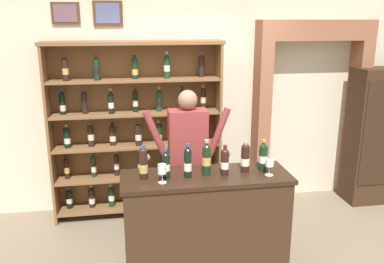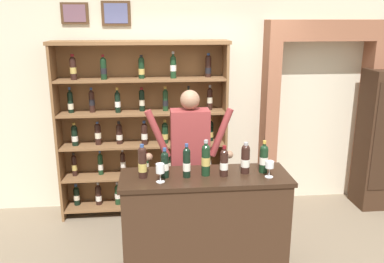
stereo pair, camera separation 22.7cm
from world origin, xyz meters
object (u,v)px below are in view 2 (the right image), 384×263
at_px(tasting_bottle_riserva, 165,164).
at_px(wine_glass_right, 270,166).
at_px(tasting_bottle_brunello, 142,162).
at_px(tasting_bottle_rosso, 245,158).
at_px(tasting_bottle_prosecco, 264,158).
at_px(wine_glass_spare, 160,169).
at_px(wine_shelf, 143,127).
at_px(tasting_counter, 205,225).
at_px(tasting_bottle_vin_santo, 187,162).
at_px(tasting_bottle_chianti, 224,162).
at_px(tasting_bottle_bianco, 206,159).
at_px(shopkeeper, 190,153).

xyz_separation_m(tasting_bottle_riserva, wine_glass_right, (0.94, -0.09, -0.02)).
relative_size(tasting_bottle_brunello, wine_glass_right, 2.07).
height_order(tasting_bottle_rosso, tasting_bottle_prosecco, tasting_bottle_prosecco).
distance_m(tasting_bottle_brunello, tasting_bottle_rosso, 0.94).
bearing_deg(wine_glass_spare, wine_shelf, 96.62).
distance_m(wine_shelf, wine_glass_spare, 1.50).
relative_size(tasting_counter, tasting_bottle_vin_santo, 4.95).
distance_m(wine_shelf, tasting_bottle_prosecco, 1.76).
bearing_deg(tasting_bottle_prosecco, tasting_bottle_vin_santo, -176.02).
bearing_deg(tasting_bottle_brunello, wine_glass_spare, -38.06).
distance_m(tasting_counter, tasting_bottle_brunello, 0.86).
relative_size(tasting_bottle_riserva, tasting_bottle_rosso, 0.94).
xyz_separation_m(wine_shelf, tasting_bottle_chianti, (0.75, -1.41, 0.02)).
bearing_deg(wine_glass_right, tasting_counter, 170.47).
distance_m(wine_shelf, wine_glass_right, 1.87).
xyz_separation_m(wine_glass_right, wine_glass_spare, (-0.98, -0.02, 0.01)).
relative_size(wine_shelf, tasting_counter, 1.38).
relative_size(wine_shelf, tasting_bottle_bianco, 6.39).
distance_m(wine_shelf, tasting_bottle_chianti, 1.59).
height_order(shopkeeper, tasting_bottle_brunello, shopkeeper).
relative_size(tasting_bottle_brunello, tasting_bottle_chianti, 1.09).
height_order(shopkeeper, tasting_bottle_prosecco, shopkeeper).
bearing_deg(tasting_bottle_vin_santo, wine_shelf, 106.47).
relative_size(shopkeeper, tasting_bottle_chianti, 5.97).
distance_m(shopkeeper, tasting_bottle_chianti, 0.59).
relative_size(wine_glass_right, wine_glass_spare, 0.90).
xyz_separation_m(tasting_bottle_brunello, wine_glass_right, (1.14, -0.10, -0.04)).
bearing_deg(wine_glass_spare, tasting_bottle_prosecco, 8.61).
relative_size(tasting_bottle_riserva, tasting_bottle_vin_santo, 0.88).
distance_m(tasting_bottle_bianco, wine_glass_right, 0.58).
relative_size(tasting_bottle_riserva, tasting_bottle_bianco, 0.83).
xyz_separation_m(shopkeeper, tasting_bottle_vin_santo, (-0.08, -0.52, 0.09)).
xyz_separation_m(shopkeeper, wine_glass_spare, (-0.32, -0.61, 0.07)).
xyz_separation_m(tasting_bottle_brunello, tasting_bottle_bianco, (0.57, 0.00, 0.01)).
distance_m(tasting_bottle_brunello, tasting_bottle_vin_santo, 0.40).
bearing_deg(wine_shelf, tasting_bottle_brunello, -89.22).
xyz_separation_m(tasting_bottle_vin_santo, tasting_bottle_chianti, (0.34, -0.01, -0.01)).
bearing_deg(tasting_bottle_chianti, wine_glass_right, -9.91).
distance_m(wine_shelf, tasting_bottle_riserva, 1.40).
height_order(tasting_bottle_riserva, tasting_bottle_chianti, tasting_bottle_chianti).
xyz_separation_m(tasting_bottle_chianti, tasting_bottle_rosso, (0.21, 0.05, 0.01)).
relative_size(tasting_bottle_bianco, wine_glass_spare, 1.99).
bearing_deg(tasting_bottle_rosso, tasting_bottle_brunello, -178.79).
xyz_separation_m(tasting_bottle_brunello, tasting_bottle_vin_santo, (0.40, -0.03, -0.01)).
bearing_deg(tasting_bottle_rosso, tasting_bottle_bianco, -177.05).
height_order(wine_shelf, tasting_bottle_bianco, wine_shelf).
height_order(tasting_counter, tasting_bottle_chianti, tasting_bottle_chianti).
bearing_deg(tasting_bottle_brunello, tasting_bottle_riserva, -4.07).
distance_m(tasting_bottle_bianco, wine_glass_spare, 0.44).
xyz_separation_m(tasting_bottle_brunello, tasting_bottle_chianti, (0.73, -0.03, -0.02)).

